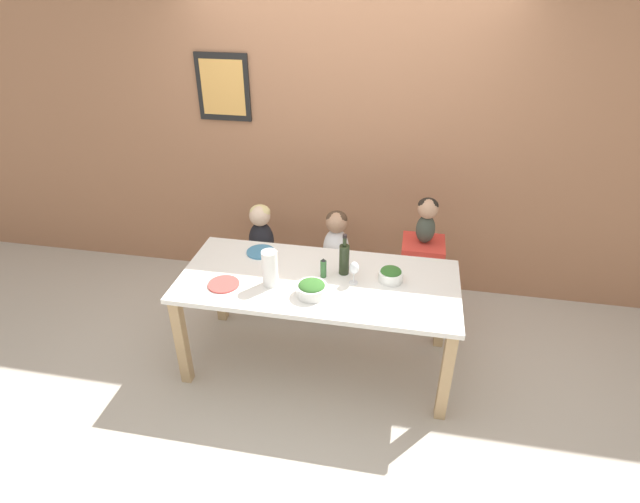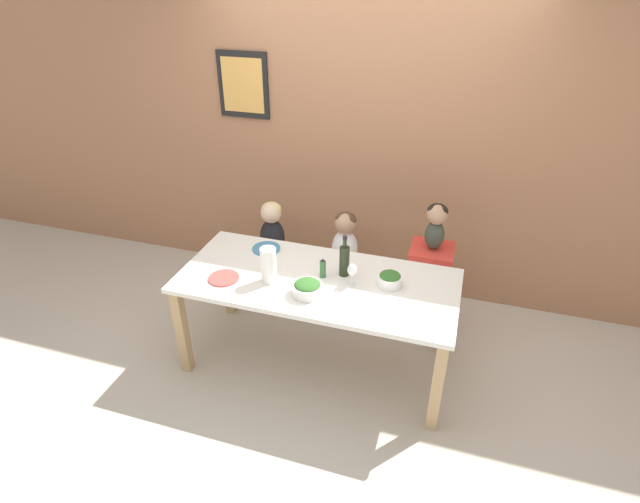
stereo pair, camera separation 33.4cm
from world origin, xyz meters
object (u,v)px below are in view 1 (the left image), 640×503
at_px(person_child_center, 336,237).
at_px(person_baby_right, 427,217).
at_px(salad_bowl_small, 391,274).
at_px(dinner_plate_back_left, 261,252).
at_px(chair_right_highchair, 422,261).
at_px(dinner_plate_front_left, 224,284).
at_px(person_child_left, 261,231).
at_px(salad_bowl_large, 312,289).
at_px(wine_bottle, 344,258).
at_px(wine_glass_near, 354,269).
at_px(paper_towel_roll, 270,268).
at_px(chair_far_center, 336,272).
at_px(chair_far_left, 263,264).

xyz_separation_m(person_child_center, person_baby_right, (0.69, 0.00, 0.25)).
height_order(salad_bowl_small, dinner_plate_back_left, salad_bowl_small).
distance_m(chair_right_highchair, person_baby_right, 0.39).
bearing_deg(dinner_plate_front_left, dinner_plate_back_left, 74.92).
xyz_separation_m(person_child_left, salad_bowl_large, (0.60, -0.86, 0.09)).
bearing_deg(wine_bottle, wine_glass_near, -53.41).
relative_size(chair_right_highchair, salad_bowl_small, 4.38).
height_order(person_baby_right, paper_towel_roll, person_baby_right).
height_order(wine_bottle, salad_bowl_large, wine_bottle).
distance_m(person_child_center, salad_bowl_large, 0.87).
bearing_deg(wine_bottle, salad_bowl_large, -119.58).
xyz_separation_m(chair_far_center, wine_bottle, (0.14, -0.57, 0.49)).
height_order(person_child_left, wine_glass_near, person_child_left).
distance_m(person_child_left, salad_bowl_large, 1.06).
xyz_separation_m(chair_far_center, person_child_left, (-0.62, 0.00, 0.33)).
bearing_deg(chair_far_left, chair_right_highchair, 0.00).
relative_size(chair_far_center, person_child_center, 0.93).
height_order(chair_far_center, dinner_plate_back_left, dinner_plate_back_left).
bearing_deg(salad_bowl_large, wine_glass_near, 36.48).
bearing_deg(chair_right_highchair, wine_bottle, -133.48).
height_order(chair_far_left, chair_far_center, same).
height_order(chair_right_highchair, paper_towel_roll, paper_towel_roll).
bearing_deg(chair_far_left, dinner_plate_back_left, -73.01).
xyz_separation_m(paper_towel_roll, wine_glass_near, (0.54, 0.12, -0.01)).
bearing_deg(wine_glass_near, wine_bottle, 126.59).
bearing_deg(dinner_plate_back_left, salad_bowl_large, -43.50).
xyz_separation_m(chair_far_center, person_baby_right, (0.69, 0.00, 0.57)).
bearing_deg(person_child_center, person_baby_right, 0.04).
height_order(chair_far_left, wine_glass_near, wine_glass_near).
distance_m(salad_bowl_large, dinner_plate_back_left, 0.66).
xyz_separation_m(chair_right_highchair, person_child_left, (-1.31, 0.00, 0.14)).
relative_size(wine_bottle, dinner_plate_back_left, 1.44).
xyz_separation_m(wine_glass_near, dinner_plate_back_left, (-0.72, 0.27, -0.11)).
distance_m(person_child_left, dinner_plate_back_left, 0.43).
relative_size(chair_far_left, paper_towel_roll, 1.76).
height_order(person_child_center, wine_glass_near, person_child_center).
bearing_deg(chair_right_highchair, dinner_plate_back_left, -160.87).
bearing_deg(person_baby_right, salad_bowl_large, -129.26).
relative_size(wine_glass_near, salad_bowl_small, 0.98).
bearing_deg(dinner_plate_back_left, person_child_left, 106.93).
relative_size(person_child_center, wine_bottle, 1.57).
height_order(person_child_center, person_baby_right, person_baby_right).
bearing_deg(person_child_left, chair_right_highchair, -0.07).
bearing_deg(chair_right_highchair, chair_far_left, -180.00).
bearing_deg(chair_right_highchair, person_child_left, 179.93).
relative_size(chair_far_center, chair_right_highchair, 0.61).
distance_m(person_child_left, paper_towel_roll, 0.87).
bearing_deg(person_baby_right, person_child_left, -179.98).
bearing_deg(person_child_left, salad_bowl_small, -29.03).
bearing_deg(wine_bottle, chair_right_highchair, 46.52).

